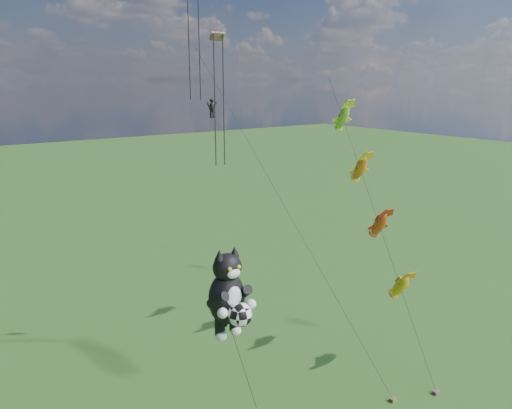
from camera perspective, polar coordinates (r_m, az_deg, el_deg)
cat_kite_rig at (r=26.59m, az=-3.10°, el=-10.22°), size 2.46×4.11×11.47m
fish_windsock_rig at (r=38.70m, az=12.87°, el=0.85°), size 4.38×15.42×20.08m
parafoil_rig at (r=36.76m, az=-4.71°, el=13.70°), size 5.32×16.93×27.75m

